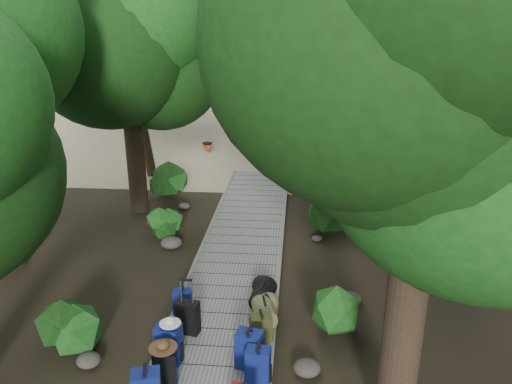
# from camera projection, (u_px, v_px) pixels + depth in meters

# --- Properties ---
(ground) EXTENTS (120.00, 120.00, 0.00)m
(ground) POSITION_uv_depth(u_px,v_px,m) (237.00, 268.00, 11.38)
(ground) COLOR black
(ground) RESTS_ON ground
(sand_beach) EXTENTS (40.00, 22.00, 0.02)m
(sand_beach) POSITION_uv_depth(u_px,v_px,m) (274.00, 123.00, 26.37)
(sand_beach) COLOR tan
(sand_beach) RESTS_ON ground
(boardwalk) EXTENTS (2.00, 12.00, 0.12)m
(boardwalk) POSITION_uv_depth(u_px,v_px,m) (242.00, 246.00, 12.29)
(boardwalk) COLOR gray
(boardwalk) RESTS_ON ground
(backpack_left_b) EXTENTS (0.40, 0.32, 0.64)m
(backpack_left_b) POSITION_uv_depth(u_px,v_px,m) (164.00, 366.00, 7.58)
(backpack_left_b) COLOR black
(backpack_left_b) RESTS_ON boardwalk
(backpack_left_c) EXTENTS (0.44, 0.35, 0.74)m
(backpack_left_c) POSITION_uv_depth(u_px,v_px,m) (169.00, 341.00, 8.05)
(backpack_left_c) COLOR navy
(backpack_left_c) RESTS_ON boardwalk
(backpack_left_d) EXTENTS (0.36, 0.26, 0.53)m
(backpack_left_d) POSITION_uv_depth(u_px,v_px,m) (183.00, 301.00, 9.39)
(backpack_left_d) COLOR navy
(backpack_left_d) RESTS_ON boardwalk
(backpack_right_b) EXTENTS (0.39, 0.29, 0.67)m
(backpack_right_b) POSITION_uv_depth(u_px,v_px,m) (258.00, 364.00, 7.59)
(backpack_right_b) COLOR navy
(backpack_right_b) RESTS_ON boardwalk
(backpack_right_c) EXTENTS (0.47, 0.38, 0.70)m
(backpack_right_c) POSITION_uv_depth(u_px,v_px,m) (249.00, 348.00, 7.93)
(backpack_right_c) COLOR navy
(backpack_right_c) RESTS_ON boardwalk
(backpack_right_d) EXTENTS (0.42, 0.35, 0.56)m
(backpack_right_d) POSITION_uv_depth(u_px,v_px,m) (261.00, 327.00, 8.58)
(backpack_right_d) COLOR #323A16
(backpack_right_d) RESTS_ON boardwalk
(duffel_right_khaki) EXTENTS (0.54, 0.70, 0.42)m
(duffel_right_khaki) POSITION_uv_depth(u_px,v_px,m) (264.00, 312.00, 9.14)
(duffel_right_khaki) COLOR brown
(duffel_right_khaki) RESTS_ON boardwalk
(duffel_right_black) EXTENTS (0.52, 0.74, 0.43)m
(duffel_right_black) POSITION_uv_depth(u_px,v_px,m) (263.00, 294.00, 9.69)
(duffel_right_black) COLOR black
(duffel_right_black) RESTS_ON boardwalk
(suitcase_on_boardwalk) EXTENTS (0.43, 0.29, 0.62)m
(suitcase_on_boardwalk) POSITION_uv_depth(u_px,v_px,m) (188.00, 317.00, 8.80)
(suitcase_on_boardwalk) COLOR black
(suitcase_on_boardwalk) RESTS_ON boardwalk
(lone_suitcase_on_sand) EXTENTS (0.45, 0.32, 0.63)m
(lone_suitcase_on_sand) POSITION_uv_depth(u_px,v_px,m) (273.00, 158.00, 18.82)
(lone_suitcase_on_sand) COLOR black
(lone_suitcase_on_sand) RESTS_ON sand_beach
(hat_brown) EXTENTS (0.43, 0.43, 0.13)m
(hat_brown) POSITION_uv_depth(u_px,v_px,m) (163.00, 344.00, 7.46)
(hat_brown) COLOR #51351E
(hat_brown) RESTS_ON backpack_left_b
(hat_white) EXTENTS (0.34, 0.34, 0.11)m
(hat_white) POSITION_uv_depth(u_px,v_px,m) (170.00, 320.00, 7.87)
(hat_white) COLOR silver
(hat_white) RESTS_ON backpack_left_c
(kayak) EXTENTS (1.31, 3.15, 0.31)m
(kayak) POSITION_uv_depth(u_px,v_px,m) (207.00, 144.00, 21.35)
(kayak) COLOR #B63B0F
(kayak) RESTS_ON sand_beach
(sun_lounger) EXTENTS (1.22, 2.11, 0.65)m
(sun_lounger) POSITION_uv_depth(u_px,v_px,m) (333.00, 145.00, 20.54)
(sun_lounger) COLOR silver
(sun_lounger) RESTS_ON sand_beach
(tree_right_a) EXTENTS (4.62, 4.62, 7.70)m
(tree_right_a) POSITION_uv_depth(u_px,v_px,m) (423.00, 159.00, 5.94)
(tree_right_a) COLOR black
(tree_right_a) RESTS_ON ground
(tree_right_c) EXTENTS (5.04, 5.04, 8.72)m
(tree_right_c) POSITION_uv_depth(u_px,v_px,m) (422.00, 68.00, 10.91)
(tree_right_c) COLOR black
(tree_right_c) RESTS_ON ground
(tree_right_d) EXTENTS (5.74, 5.74, 10.53)m
(tree_right_d) POSITION_uv_depth(u_px,v_px,m) (452.00, 22.00, 12.32)
(tree_right_d) COLOR black
(tree_right_d) RESTS_ON ground
(tree_right_e) EXTENTS (5.58, 5.58, 10.05)m
(tree_right_e) POSITION_uv_depth(u_px,v_px,m) (394.00, 28.00, 16.35)
(tree_right_e) COLOR black
(tree_right_e) RESTS_ON ground
(tree_right_f) EXTENTS (5.98, 5.98, 10.68)m
(tree_right_f) POSITION_uv_depth(u_px,v_px,m) (450.00, 17.00, 18.53)
(tree_right_f) COLOR black
(tree_right_f) RESTS_ON ground
(tree_left_c) EXTENTS (4.29, 4.29, 7.45)m
(tree_left_c) POSITION_uv_depth(u_px,v_px,m) (129.00, 82.00, 13.47)
(tree_left_c) COLOR black
(tree_left_c) RESTS_ON ground
(tree_back_a) EXTENTS (4.62, 4.62, 8.00)m
(tree_back_a) POSITION_uv_depth(u_px,v_px,m) (251.00, 45.00, 24.13)
(tree_back_a) COLOR black
(tree_back_a) RESTS_ON ground
(tree_back_b) EXTENTS (5.45, 5.45, 9.73)m
(tree_back_b) POSITION_uv_depth(u_px,v_px,m) (318.00, 26.00, 24.77)
(tree_back_b) COLOR black
(tree_back_b) RESTS_ON ground
(tree_back_c) EXTENTS (4.94, 4.94, 8.89)m
(tree_back_c) POSITION_uv_depth(u_px,v_px,m) (385.00, 36.00, 23.59)
(tree_back_c) COLOR black
(tree_back_c) RESTS_ON ground
(tree_back_d) EXTENTS (4.70, 4.70, 7.83)m
(tree_back_d) POSITION_uv_depth(u_px,v_px,m) (164.00, 47.00, 24.55)
(tree_back_d) COLOR black
(tree_back_d) RESTS_ON ground
(palm_right_a) EXTENTS (4.92, 4.92, 8.38)m
(palm_right_a) POSITION_uv_depth(u_px,v_px,m) (367.00, 58.00, 15.10)
(palm_right_a) COLOR #133B10
(palm_right_a) RESTS_ON ground
(palm_right_b) EXTENTS (4.08, 4.08, 7.88)m
(palm_right_b) POSITION_uv_depth(u_px,v_px,m) (398.00, 54.00, 19.98)
(palm_right_b) COLOR #133B10
(palm_right_b) RESTS_ON ground
(palm_right_c) EXTENTS (4.65, 4.65, 7.40)m
(palm_right_c) POSITION_uv_depth(u_px,v_px,m) (331.00, 58.00, 21.11)
(palm_right_c) COLOR #133B10
(palm_right_c) RESTS_ON ground
(palm_left_a) EXTENTS (4.75, 4.75, 7.56)m
(palm_left_a) POSITION_uv_depth(u_px,v_px,m) (136.00, 68.00, 16.52)
(palm_left_a) COLOR #133B10
(palm_left_a) RESTS_ON ground
(rock_left_a) EXTENTS (0.41, 0.37, 0.22)m
(rock_left_a) POSITION_uv_depth(u_px,v_px,m) (89.00, 360.00, 8.19)
(rock_left_a) COLOR #4C473F
(rock_left_a) RESTS_ON ground
(rock_left_b) EXTENTS (0.38, 0.34, 0.21)m
(rock_left_b) POSITION_uv_depth(u_px,v_px,m) (65.00, 318.00, 9.32)
(rock_left_b) COLOR #4C473F
(rock_left_b) RESTS_ON ground
(rock_left_c) EXTENTS (0.53, 0.48, 0.29)m
(rock_left_c) POSITION_uv_depth(u_px,v_px,m) (172.00, 243.00, 12.30)
(rock_left_c) COLOR #4C473F
(rock_left_c) RESTS_ON ground
(rock_left_d) EXTENTS (0.34, 0.31, 0.19)m
(rock_left_d) POSITION_uv_depth(u_px,v_px,m) (184.00, 206.00, 14.77)
(rock_left_d) COLOR #4C473F
(rock_left_d) RESTS_ON ground
(rock_right_a) EXTENTS (0.45, 0.40, 0.25)m
(rock_right_a) POSITION_uv_depth(u_px,v_px,m) (307.00, 368.00, 8.00)
(rock_right_a) COLOR #4C473F
(rock_right_a) RESTS_ON ground
(rock_right_b) EXTENTS (0.43, 0.38, 0.23)m
(rock_right_b) POSITION_uv_depth(u_px,v_px,m) (350.00, 298.00, 9.95)
(rock_right_b) COLOR #4C473F
(rock_right_b) RESTS_ON ground
(rock_right_c) EXTENTS (0.28, 0.25, 0.15)m
(rock_right_c) POSITION_uv_depth(u_px,v_px,m) (317.00, 238.00, 12.70)
(rock_right_c) COLOR #4C473F
(rock_right_c) RESTS_ON ground
(rock_right_d) EXTENTS (0.49, 0.44, 0.27)m
(rock_right_d) POSITION_uv_depth(u_px,v_px,m) (354.00, 201.00, 15.03)
(rock_right_d) COLOR #4C473F
(rock_right_d) RESTS_ON ground
(shrub_left_a) EXTENTS (1.09, 1.09, 0.98)m
(shrub_left_a) POSITION_uv_depth(u_px,v_px,m) (70.00, 318.00, 8.66)
(shrub_left_a) COLOR #154715
(shrub_left_a) RESTS_ON ground
(shrub_left_b) EXTENTS (0.88, 0.88, 0.79)m
(shrub_left_b) POSITION_uv_depth(u_px,v_px,m) (160.00, 225.00, 12.73)
(shrub_left_b) COLOR #154715
(shrub_left_b) RESTS_ON ground
(shrub_left_c) EXTENTS (1.31, 1.31, 1.18)m
(shrub_left_c) POSITION_uv_depth(u_px,v_px,m) (165.00, 181.00, 15.40)
(shrub_left_c) COLOR #154715
(shrub_left_c) RESTS_ON ground
(shrub_right_a) EXTENTS (1.04, 1.04, 0.94)m
(shrub_right_a) POSITION_uv_depth(u_px,v_px,m) (343.00, 315.00, 8.79)
(shrub_right_a) COLOR #154715
(shrub_right_a) RESTS_ON ground
(shrub_right_b) EXTENTS (1.28, 1.28, 1.15)m
(shrub_right_b) POSITION_uv_depth(u_px,v_px,m) (331.00, 211.00, 13.10)
(shrub_right_b) COLOR #154715
(shrub_right_b) RESTS_ON ground
(shrub_right_c) EXTENTS (0.91, 0.91, 0.82)m
(shrub_right_c) POSITION_uv_depth(u_px,v_px,m) (317.00, 180.00, 16.08)
(shrub_right_c) COLOR #154715
(shrub_right_c) RESTS_ON ground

